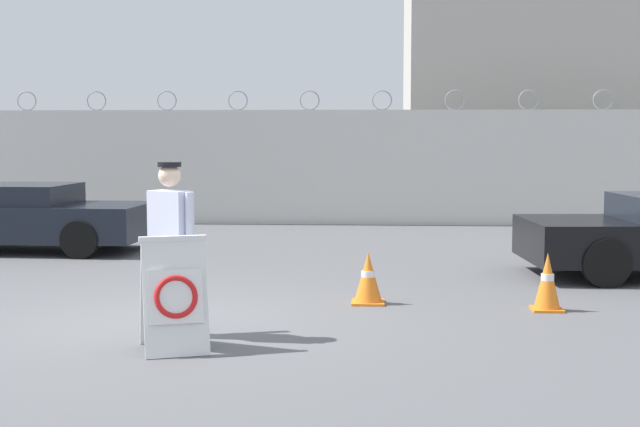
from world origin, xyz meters
TOP-DOWN VIEW (x-y plane):
  - ground_plane at (0.00, 0.00)m, footprint 90.00×90.00m
  - perimeter_wall at (-0.00, 11.15)m, footprint 36.00×0.30m
  - building_block at (6.31, 15.80)m, footprint 6.10×5.48m
  - barricade_sign at (0.40, -1.21)m, footprint 0.80×0.84m
  - security_guard at (0.22, -0.54)m, footprint 0.59×0.60m
  - traffic_cone_near at (2.26, 1.32)m, footprint 0.40×0.40m
  - traffic_cone_mid at (4.39, 1.01)m, footprint 0.36×0.36m
  - parked_car_front_coupe at (-3.97, 5.98)m, footprint 4.40×2.07m

SIDE VIEW (x-z plane):
  - ground_plane at x=0.00m, z-range 0.00..0.00m
  - traffic_cone_near at x=2.26m, z-range 0.00..0.64m
  - traffic_cone_mid at x=4.39m, z-range 0.00..0.69m
  - barricade_sign at x=0.40m, z-range 0.00..1.12m
  - parked_car_front_coupe at x=-3.97m, z-range 0.02..1.22m
  - security_guard at x=0.22m, z-range 0.11..1.92m
  - perimeter_wall at x=0.00m, z-range -0.22..2.89m
  - building_block at x=6.31m, z-range 0.00..6.24m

